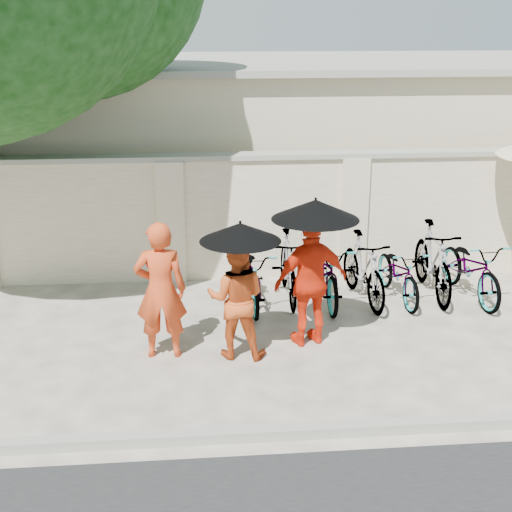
{
  "coord_description": "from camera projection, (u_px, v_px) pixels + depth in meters",
  "views": [
    {
      "loc": [
        -0.64,
        -8.08,
        4.18
      ],
      "look_at": [
        0.19,
        0.98,
        1.1
      ],
      "focal_mm": 50.0,
      "sensor_mm": 36.0,
      "label": 1
    }
  ],
  "objects": [
    {
      "name": "compound_wall",
      "position": [
        292.0,
        217.0,
        11.8
      ],
      "size": [
        20.0,
        0.3,
        2.0
      ],
      "primitive_type": "cube",
      "color": "beige",
      "rests_on": "ground"
    },
    {
      "name": "bike_4",
      "position": [
        399.0,
        273.0,
        10.92
      ],
      "size": [
        0.72,
        1.68,
        0.86
      ],
      "primitive_type": "imported",
      "rotation": [
        0.0,
        0.0,
        0.09
      ],
      "color": "#9494A8",
      "rests_on": "ground"
    },
    {
      "name": "monk_center",
      "position": [
        236.0,
        298.0,
        9.0
      ],
      "size": [
        0.87,
        0.73,
        1.57
      ],
      "primitive_type": "imported",
      "rotation": [
        0.0,
        0.0,
        2.94
      ],
      "color": "#C74D1B",
      "rests_on": "ground"
    },
    {
      "name": "bike_1",
      "position": [
        288.0,
        267.0,
        10.9
      ],
      "size": [
        0.51,
        1.74,
        1.05
      ],
      "primitive_type": "imported",
      "rotation": [
        0.0,
        0.0,
        -0.01
      ],
      "color": "#9494A8",
      "rests_on": "ground"
    },
    {
      "name": "building_behind",
      "position": [
        314.0,
        142.0,
        15.28
      ],
      "size": [
        14.0,
        6.0,
        3.2
      ],
      "primitive_type": "cube",
      "color": "beige",
      "rests_on": "ground"
    },
    {
      "name": "bike_6",
      "position": [
        471.0,
        268.0,
        10.97
      ],
      "size": [
        0.85,
        1.91,
        0.97
      ],
      "primitive_type": "imported",
      "rotation": [
        0.0,
        0.0,
        0.11
      ],
      "color": "#9494A8",
      "rests_on": "ground"
    },
    {
      "name": "parasol_center",
      "position": [
        240.0,
        232.0,
        8.64
      ],
      "size": [
        1.01,
        1.01,
        0.91
      ],
      "color": "black",
      "rests_on": "ground"
    },
    {
      "name": "bike_3",
      "position": [
        363.0,
        269.0,
        10.82
      ],
      "size": [
        0.71,
        1.8,
        1.05
      ],
      "primitive_type": "imported",
      "rotation": [
        0.0,
        0.0,
        0.13
      ],
      "color": "#9494A8",
      "rests_on": "ground"
    },
    {
      "name": "bike_5",
      "position": [
        433.0,
        261.0,
        11.03
      ],
      "size": [
        0.6,
        1.92,
        1.14
      ],
      "primitive_type": "imported",
      "rotation": [
        0.0,
        0.0,
        -0.03
      ],
      "color": "#9494A8",
      "rests_on": "ground"
    },
    {
      "name": "monk_right",
      "position": [
        311.0,
        282.0,
        9.32
      ],
      "size": [
        1.1,
        0.7,
        1.75
      ],
      "primitive_type": "imported",
      "rotation": [
        0.0,
        0.0,
        3.43
      ],
      "color": "red",
      "rests_on": "ground"
    },
    {
      "name": "bike_0",
      "position": [
        253.0,
        276.0,
        10.72
      ],
      "size": [
        0.64,
        1.76,
        0.92
      ],
      "primitive_type": "imported",
      "rotation": [
        0.0,
        0.0,
        0.01
      ],
      "color": "#9494A8",
      "rests_on": "ground"
    },
    {
      "name": "kerb",
      "position": [
        261.0,
        433.0,
        7.4
      ],
      "size": [
        40.0,
        0.16,
        0.12
      ],
      "primitive_type": "cube",
      "color": "gray",
      "rests_on": "ground"
    },
    {
      "name": "bike_2",
      "position": [
        326.0,
        272.0,
        10.82
      ],
      "size": [
        0.65,
        1.84,
        0.96
      ],
      "primitive_type": "imported",
      "rotation": [
        0.0,
        0.0,
        0.0
      ],
      "color": "#9494A8",
      "rests_on": "ground"
    },
    {
      "name": "parasol_right",
      "position": [
        315.0,
        210.0,
        8.92
      ],
      "size": [
        1.12,
        1.12,
        1.01
      ],
      "color": "black",
      "rests_on": "ground"
    },
    {
      "name": "ground",
      "position": [
        248.0,
        363.0,
        9.02
      ],
      "size": [
        80.0,
        80.0,
        0.0
      ],
      "primitive_type": "plane",
      "color": "beige"
    },
    {
      "name": "monk_left",
      "position": [
        161.0,
        290.0,
        8.96
      ],
      "size": [
        0.66,
        0.44,
        1.8
      ],
      "primitive_type": "imported",
      "rotation": [
        0.0,
        0.0,
        3.13
      ],
      "color": "red",
      "rests_on": "ground"
    }
  ]
}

